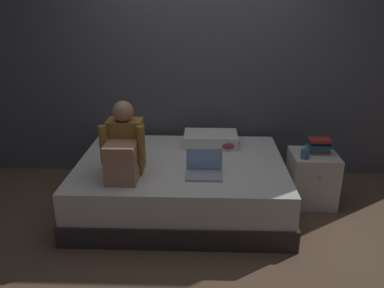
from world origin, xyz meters
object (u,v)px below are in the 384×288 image
Objects in this scene: bed at (181,184)px; book_stack at (318,146)px; laptop at (204,169)px; pillow at (211,139)px; nightstand at (312,178)px; mug at (305,154)px; person_sitting at (124,148)px; clothes_pile at (229,143)px.

bed is 1.39m from book_stack.
pillow is at bearing 85.09° from laptop.
laptop is 1.20m from book_stack.
mug is (-0.13, -0.12, 0.31)m from nightstand.
person_sitting is (-0.47, -0.33, 0.50)m from bed.
mug is at bearing 18.09° from laptop.
person_sitting is at bearing -165.39° from nightstand.
laptop is (0.69, 0.03, -0.20)m from person_sitting.
bed is 3.79× the size of nightstand.
clothes_pile reaches higher than bed.
pillow is at bearing 154.77° from clothes_pile.
mug is 0.78m from clothes_pile.
book_stack is at bearing 22.15° from laptop.
person_sitting is 1.17× the size of pillow.
person_sitting is at bearing -177.34° from laptop.
pillow is (0.29, 0.45, 0.31)m from bed.
pillow is at bearing 164.25° from book_stack.
pillow is 6.22× the size of mug.
clothes_pile is (0.47, 0.36, 0.30)m from bed.
laptop reaches higher than clothes_pile.
book_stack is at bearing 15.03° from person_sitting.
bed is 0.62m from pillow.
laptop is 1.37× the size of clothes_pile.
laptop is 0.75m from pillow.
mug is at bearing -26.36° from pillow.
book_stack is at bearing 6.61° from bed.
mug is 0.38× the size of clothes_pile.
bed is 1.31m from nightstand.
person_sitting is at bearing -134.18° from pillow.
pillow is 2.43× the size of book_stack.
bed is at bearing -122.38° from pillow.
pillow is (0.06, 0.75, 0.01)m from laptop.
nightstand is 2.26× the size of clothes_pile.
person_sitting is 1.88m from book_stack.
nightstand is 0.94× the size of pillow.
book_stack reaches higher than clothes_pile.
bed is at bearing -142.54° from clothes_pile.
book_stack is at bearing 41.21° from mug.
nightstand is at bearing -15.55° from clothes_pile.
mug is at bearing 0.57° from bed.
bed is 8.67× the size of book_stack.
bed is at bearing -174.22° from nightstand.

